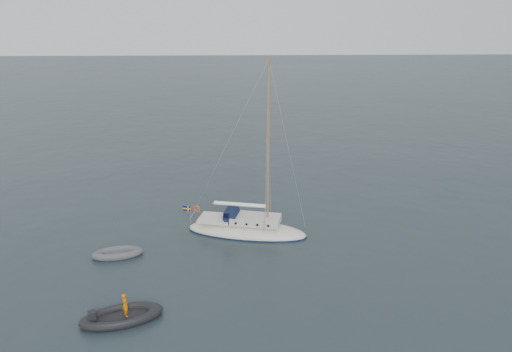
{
  "coord_description": "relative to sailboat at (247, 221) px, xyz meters",
  "views": [
    {
      "loc": [
        -3.01,
        -28.1,
        14.34
      ],
      "look_at": [
        -1.91,
        0.0,
        5.07
      ],
      "focal_mm": 35.0,
      "sensor_mm": 36.0,
      "label": 1
    }
  ],
  "objects": [
    {
      "name": "dinghy",
      "position": [
        -8.04,
        -3.02,
        -0.73
      ],
      "size": [
        3.12,
        1.41,
        0.45
      ],
      "rotation": [
        0.0,
        0.0,
        0.21
      ],
      "color": "#4C4B50",
      "rests_on": "ground"
    },
    {
      "name": "sailboat",
      "position": [
        0.0,
        0.0,
        0.0
      ],
      "size": [
        8.58,
        2.57,
        12.21
      ],
      "rotation": [
        0.0,
        0.0,
        -0.23
      ],
      "color": "silver",
      "rests_on": "ground"
    },
    {
      "name": "ground",
      "position": [
        2.43,
        -2.92,
        -0.92
      ],
      "size": [
        300.0,
        300.0,
        0.0
      ],
      "primitive_type": "plane",
      "color": "black",
      "rests_on": "ground"
    },
    {
      "name": "rib",
      "position": [
        -6.34,
        -9.81,
        -0.69
      ],
      "size": [
        4.04,
        1.83,
        1.43
      ],
      "rotation": [
        0.0,
        0.0,
        0.31
      ],
      "color": "black",
      "rests_on": "ground"
    }
  ]
}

